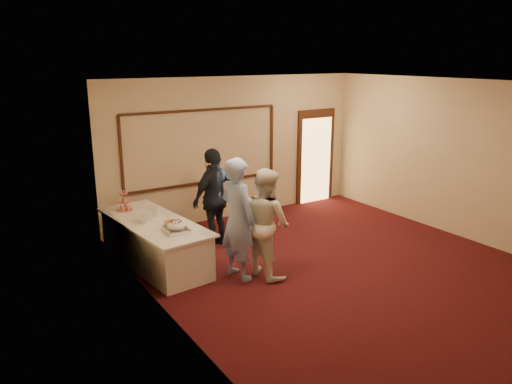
% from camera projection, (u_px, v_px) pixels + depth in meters
% --- Properties ---
extents(floor, '(7.00, 7.00, 0.00)m').
position_uv_depth(floor, '(344.00, 270.00, 8.20)').
color(floor, black).
rests_on(floor, ground).
extents(room_walls, '(6.04, 7.04, 3.02)m').
position_uv_depth(room_walls, '(350.00, 149.00, 7.66)').
color(room_walls, beige).
rests_on(room_walls, floor).
extents(wall_molding, '(3.45, 0.04, 1.55)m').
position_uv_depth(wall_molding, '(203.00, 147.00, 10.19)').
color(wall_molding, '#381E10').
rests_on(wall_molding, room_walls).
extents(doorway, '(1.05, 0.07, 2.20)m').
position_uv_depth(doorway, '(315.00, 157.00, 11.83)').
color(doorway, '#381E10').
rests_on(doorway, floor).
extents(buffet_table, '(1.22, 2.57, 0.77)m').
position_uv_depth(buffet_table, '(155.00, 242.00, 8.33)').
color(buffet_table, white).
rests_on(buffet_table, floor).
extents(pavlova_tray, '(0.37, 0.50, 0.17)m').
position_uv_depth(pavlova_tray, '(176.00, 227.00, 7.69)').
color(pavlova_tray, '#B0B2B7').
rests_on(pavlova_tray, buffet_table).
extents(cupcake_stand, '(0.27, 0.27, 0.40)m').
position_uv_depth(cupcake_stand, '(124.00, 202.00, 8.76)').
color(cupcake_stand, '#D54157').
rests_on(cupcake_stand, buffet_table).
extents(plate_stack_a, '(0.20, 0.20, 0.17)m').
position_uv_depth(plate_stack_a, '(146.00, 218.00, 8.13)').
color(plate_stack_a, white).
rests_on(plate_stack_a, buffet_table).
extents(plate_stack_b, '(0.19, 0.19, 0.16)m').
position_uv_depth(plate_stack_b, '(155.00, 211.00, 8.50)').
color(plate_stack_b, white).
rests_on(plate_stack_b, buffet_table).
extents(tart, '(0.27, 0.27, 0.05)m').
position_uv_depth(tart, '(172.00, 223.00, 8.02)').
color(tart, white).
rests_on(tart, buffet_table).
extents(man, '(0.58, 0.78, 1.94)m').
position_uv_depth(man, '(238.00, 219.00, 7.70)').
color(man, '#8FAAE6').
rests_on(man, floor).
extents(woman, '(0.74, 0.91, 1.75)m').
position_uv_depth(woman, '(266.00, 223.00, 7.82)').
color(woman, white).
rests_on(woman, floor).
extents(guest, '(1.16, 0.80, 1.83)m').
position_uv_depth(guest, '(215.00, 198.00, 9.02)').
color(guest, black).
rests_on(guest, floor).
extents(camera_flash, '(0.07, 0.05, 0.05)m').
position_uv_depth(camera_flash, '(228.00, 172.00, 8.90)').
color(camera_flash, white).
rests_on(camera_flash, guest).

